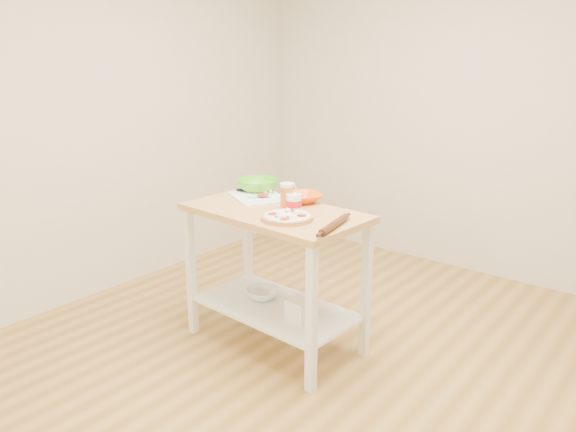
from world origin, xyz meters
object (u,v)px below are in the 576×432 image
at_px(spatula, 258,197).
at_px(shelf_bin, 300,310).
at_px(prep_island, 275,249).
at_px(pizza, 287,217).
at_px(orange_bowl, 303,198).
at_px(cutting_board, 258,196).
at_px(knife, 250,191).
at_px(shelf_glass_bowl, 262,294).
at_px(rolling_pin, 334,225).
at_px(yogurt_tub, 294,203).
at_px(beer_pint, 287,196).
at_px(green_bowl, 258,185).

bearing_deg(spatula, shelf_bin, -46.85).
distance_m(prep_island, pizza, 0.35).
distance_m(pizza, orange_bowl, 0.39).
height_order(spatula, shelf_bin, spatula).
bearing_deg(cutting_board, pizza, -2.44).
xyz_separation_m(knife, shelf_bin, (0.62, -0.25, -0.59)).
relative_size(pizza, shelf_glass_bowl, 1.39).
xyz_separation_m(spatula, rolling_pin, (0.73, -0.20, 0.00)).
distance_m(cutting_board, shelf_bin, 0.80).
height_order(cutting_board, knife, cutting_board).
relative_size(knife, yogurt_tub, 1.32).
bearing_deg(cutting_board, orange_bowl, 43.90).
xyz_separation_m(prep_island, orange_bowl, (0.03, 0.24, 0.28)).
bearing_deg(yogurt_tub, beer_pint, 165.71).
height_order(cutting_board, shelf_bin, cutting_board).
height_order(prep_island, beer_pint, beer_pint).
xyz_separation_m(cutting_board, shelf_bin, (0.51, -0.21, -0.58)).
height_order(rolling_pin, shelf_glass_bowl, rolling_pin).
relative_size(pizza, yogurt_tub, 1.53).
bearing_deg(rolling_pin, yogurt_tub, 163.11).
distance_m(green_bowl, beer_pint, 0.49).
xyz_separation_m(pizza, green_bowl, (-0.57, 0.39, 0.03)).
bearing_deg(orange_bowl, pizza, -65.61).
bearing_deg(shelf_bin, shelf_glass_bowl, 166.99).
bearing_deg(spatula, prep_island, -53.71).
bearing_deg(green_bowl, beer_pint, -27.72).
height_order(prep_island, shelf_bin, prep_island).
bearing_deg(rolling_pin, green_bowl, 157.63).
relative_size(spatula, green_bowl, 0.49).
bearing_deg(beer_pint, spatula, 166.00).
bearing_deg(pizza, spatula, 151.64).
relative_size(cutting_board, shelf_bin, 3.71).
bearing_deg(yogurt_tub, orange_bowl, 114.55).
distance_m(prep_island, shelf_glass_bowl, 0.38).
bearing_deg(knife, prep_island, -46.77).
relative_size(prep_island, beer_pint, 7.00).
bearing_deg(prep_island, orange_bowl, 83.15).
xyz_separation_m(prep_island, rolling_pin, (0.49, -0.08, 0.27)).
distance_m(prep_island, spatula, 0.38).
distance_m(green_bowl, rolling_pin, 0.94).
bearing_deg(orange_bowl, prep_island, -96.85).
bearing_deg(yogurt_tub, knife, 161.16).
distance_m(pizza, shelf_bin, 0.59).
bearing_deg(prep_island, spatula, 153.34).
height_order(knife, rolling_pin, rolling_pin).
xyz_separation_m(cutting_board, spatula, (0.03, -0.04, 0.01)).
distance_m(prep_island, yogurt_tub, 0.34).
distance_m(cutting_board, yogurt_tub, 0.42).
bearing_deg(shelf_glass_bowl, yogurt_tub, -1.57).
height_order(orange_bowl, shelf_bin, orange_bowl).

